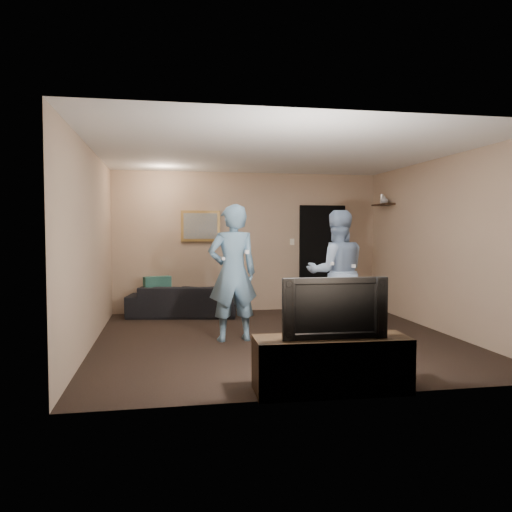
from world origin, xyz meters
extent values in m
plane|color=black|center=(0.00, 0.00, 0.00)|extent=(5.00, 5.00, 0.00)
cube|color=silver|center=(0.00, 0.00, 2.60)|extent=(5.00, 5.00, 0.04)
cube|color=tan|center=(0.00, 2.50, 1.30)|extent=(5.00, 0.04, 2.60)
cube|color=tan|center=(0.00, -2.50, 1.30)|extent=(5.00, 0.04, 2.60)
cube|color=tan|center=(-2.50, 0.00, 1.30)|extent=(0.04, 5.00, 2.60)
cube|color=tan|center=(2.50, 0.00, 1.30)|extent=(0.04, 5.00, 2.60)
imported|color=black|center=(-1.25, 2.06, 0.28)|extent=(1.99, 1.04, 0.55)
cube|color=#174740|center=(-1.69, 2.06, 0.48)|extent=(0.49, 0.30, 0.47)
cube|color=olive|center=(-0.90, 2.48, 1.60)|extent=(0.72, 0.05, 0.57)
cube|color=slate|center=(-0.90, 2.45, 1.60)|extent=(0.62, 0.01, 0.47)
cube|color=black|center=(1.45, 2.47, 1.00)|extent=(0.90, 0.06, 2.00)
cube|color=silver|center=(0.85, 2.48, 1.30)|extent=(0.08, 0.02, 0.12)
cube|color=black|center=(2.39, 1.80, 1.99)|extent=(0.20, 0.60, 0.03)
imported|color=#BBBBC0|center=(2.39, 1.75, 2.08)|extent=(0.17, 0.17, 0.14)
cylinder|color=silver|center=(2.39, 1.86, 2.09)|extent=(0.06, 0.06, 0.18)
cube|color=black|center=(0.01, -2.32, 0.25)|extent=(1.49, 0.53, 0.53)
imported|color=black|center=(0.01, -2.32, 0.80)|extent=(1.00, 0.17, 0.58)
imported|color=#6792B3|center=(-0.63, -0.03, 0.94)|extent=(0.73, 0.52, 1.87)
cube|color=white|center=(-0.79, -0.25, 1.15)|extent=(0.04, 0.14, 0.04)
cube|color=white|center=(-0.47, -0.25, 1.24)|extent=(0.05, 0.09, 0.05)
imported|color=#849EC1|center=(0.90, 0.09, 0.91)|extent=(0.95, 0.78, 1.81)
cube|color=white|center=(0.74, -0.13, 1.06)|extent=(0.04, 0.14, 0.04)
cube|color=white|center=(1.06, -0.13, 1.02)|extent=(0.05, 0.09, 0.05)
camera|label=1|loc=(-1.54, -6.79, 1.53)|focal=35.00mm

